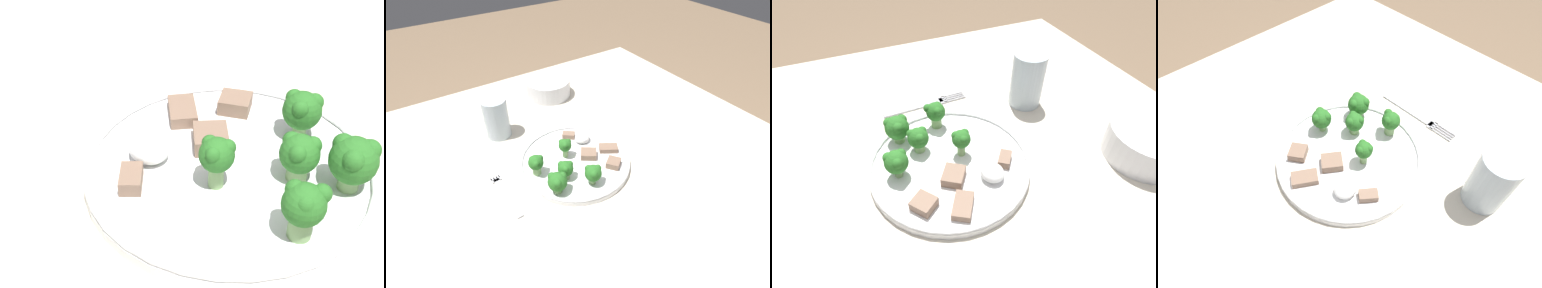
# 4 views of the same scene
# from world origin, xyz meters

# --- Properties ---
(table) EXTENTS (1.11, 1.05, 0.78)m
(table) POSITION_xyz_m (0.00, 0.00, 0.67)
(table) COLOR beige
(table) RESTS_ON ground_plane
(dinner_plate) EXTENTS (0.28, 0.28, 0.02)m
(dinner_plate) POSITION_xyz_m (-0.04, -0.01, 0.79)
(dinner_plate) COLOR white
(dinner_plate) RESTS_ON table
(broccoli_floret_near_rim_left) EXTENTS (0.04, 0.04, 0.05)m
(broccoli_floret_near_rim_left) POSITION_xyz_m (-0.10, -0.05, 0.82)
(broccoli_floret_near_rim_left) COLOR #7FA866
(broccoli_floret_near_rim_left) RESTS_ON dinner_plate
(broccoli_floret_center_left) EXTENTS (0.05, 0.05, 0.06)m
(broccoli_floret_center_left) POSITION_xyz_m (-0.14, -0.08, 0.82)
(broccoli_floret_center_left) COLOR #7FA866
(broccoli_floret_center_left) RESTS_ON dinner_plate
(broccoli_floret_back_left) EXTENTS (0.04, 0.04, 0.05)m
(broccoli_floret_back_left) POSITION_xyz_m (-0.05, -0.10, 0.82)
(broccoli_floret_back_left) COLOR #7FA866
(broccoli_floret_back_left) RESTS_ON dinner_plate
(broccoli_floret_front_left) EXTENTS (0.03, 0.03, 0.05)m
(broccoli_floret_front_left) POSITION_xyz_m (-0.06, 0.02, 0.82)
(broccoli_floret_front_left) COLOR #7FA866
(broccoli_floret_front_left) RESTS_ON dinner_plate
(broccoli_floret_center_back) EXTENTS (0.04, 0.04, 0.06)m
(broccoli_floret_center_back) POSITION_xyz_m (-0.15, -0.00, 0.82)
(broccoli_floret_center_back) COLOR #7FA866
(broccoli_floret_center_back) RESTS_ON dinner_plate
(meat_slice_front_slice) EXTENTS (0.04, 0.04, 0.02)m
(meat_slice_front_slice) POSITION_xyz_m (-0.01, 0.08, 0.80)
(meat_slice_front_slice) COLOR #846651
(meat_slice_front_slice) RESTS_ON dinner_plate
(meat_slice_middle_slice) EXTENTS (0.05, 0.05, 0.02)m
(meat_slice_middle_slice) POSITION_xyz_m (0.03, -0.08, 0.80)
(meat_slice_middle_slice) COLOR #846651
(meat_slice_middle_slice) RESTS_ON dinner_plate
(meat_slice_rear_slice) EXTENTS (0.05, 0.05, 0.02)m
(meat_slice_rear_slice) POSITION_xyz_m (-0.01, -0.02, 0.80)
(meat_slice_rear_slice) COLOR #846651
(meat_slice_rear_slice) RESTS_ON dinner_plate
(meat_slice_edge_slice) EXTENTS (0.06, 0.05, 0.01)m
(meat_slice_edge_slice) POSITION_xyz_m (0.05, -0.03, 0.80)
(meat_slice_edge_slice) COLOR #846651
(meat_slice_edge_slice) RESTS_ON dinner_plate
(sauce_dollop) EXTENTS (0.04, 0.04, 0.02)m
(sauce_dollop) POSITION_xyz_m (0.02, 0.04, 0.80)
(sauce_dollop) COLOR white
(sauce_dollop) RESTS_ON dinner_plate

